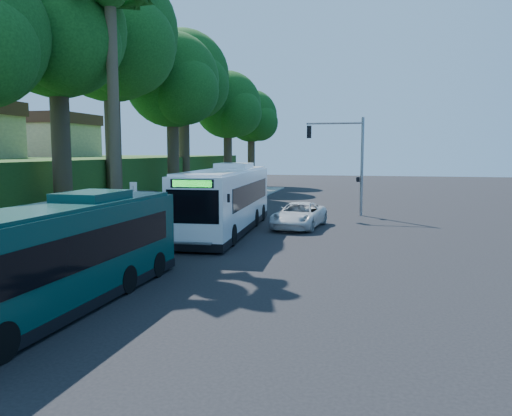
% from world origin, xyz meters
% --- Properties ---
extents(ground, '(140.00, 140.00, 0.00)m').
position_xyz_m(ground, '(0.00, 0.00, 0.00)').
color(ground, black).
rests_on(ground, ground).
extents(sidewalk, '(4.50, 70.00, 0.12)m').
position_xyz_m(sidewalk, '(-7.30, 0.00, 0.06)').
color(sidewalk, gray).
rests_on(sidewalk, ground).
extents(red_curb, '(0.25, 30.00, 0.13)m').
position_xyz_m(red_curb, '(-5.00, -4.00, 0.07)').
color(red_curb, maroon).
rests_on(red_curb, ground).
extents(grass_verge, '(8.00, 70.00, 0.06)m').
position_xyz_m(grass_verge, '(-13.00, 5.00, 0.03)').
color(grass_verge, '#234719').
rests_on(grass_verge, ground).
extents(bus_shelter, '(3.20, 1.51, 2.55)m').
position_xyz_m(bus_shelter, '(-7.26, -2.86, 1.81)').
color(bus_shelter, black).
rests_on(bus_shelter, ground).
extents(stop_sign_pole, '(0.35, 0.06, 3.17)m').
position_xyz_m(stop_sign_pole, '(-5.40, -5.00, 2.08)').
color(stop_sign_pole, gray).
rests_on(stop_sign_pole, ground).
extents(traffic_signal_pole, '(4.10, 0.30, 7.00)m').
position_xyz_m(traffic_signal_pole, '(3.78, 10.00, 4.42)').
color(traffic_signal_pole, gray).
rests_on(traffic_signal_pole, ground).
extents(palm_tree, '(4.20, 4.20, 14.40)m').
position_xyz_m(palm_tree, '(-8.20, -1.50, 12.38)').
color(palm_tree, '#4C3F2D').
rests_on(palm_tree, ground).
extents(hillside_backdrop, '(24.00, 60.00, 8.80)m').
position_xyz_m(hillside_backdrop, '(-26.30, 15.10, 2.44)').
color(hillside_backdrop, '#234719').
rests_on(hillside_backdrop, ground).
extents(tree_0, '(8.40, 8.00, 15.70)m').
position_xyz_m(tree_0, '(-12.40, -0.02, 11.20)').
color(tree_0, '#382B1E').
rests_on(tree_0, ground).
extents(tree_1, '(10.50, 10.00, 18.26)m').
position_xyz_m(tree_1, '(-13.37, 7.98, 12.73)').
color(tree_1, '#382B1E').
rests_on(tree_1, ground).
extents(tree_2, '(8.82, 8.40, 15.12)m').
position_xyz_m(tree_2, '(-11.89, 15.98, 10.48)').
color(tree_2, '#382B1E').
rests_on(tree_2, ground).
extents(tree_3, '(10.08, 9.60, 17.28)m').
position_xyz_m(tree_3, '(-13.88, 23.98, 11.98)').
color(tree_3, '#382B1E').
rests_on(tree_3, ground).
extents(tree_4, '(8.40, 8.00, 14.14)m').
position_xyz_m(tree_4, '(-11.40, 31.98, 9.73)').
color(tree_4, '#382B1E').
rests_on(tree_4, ground).
extents(tree_5, '(7.35, 7.00, 12.86)m').
position_xyz_m(tree_5, '(-10.41, 39.99, 8.96)').
color(tree_5, '#382B1E').
rests_on(tree_5, ground).
extents(white_bus, '(3.47, 13.18, 3.89)m').
position_xyz_m(white_bus, '(-2.61, 0.96, 1.90)').
color(white_bus, white).
rests_on(white_bus, ground).
extents(teal_bus, '(2.66, 11.20, 3.32)m').
position_xyz_m(teal_bus, '(-3.36, -13.74, 1.62)').
color(teal_bus, '#093531').
rests_on(teal_bus, ground).
extents(pickup, '(3.14, 5.68, 1.51)m').
position_xyz_m(pickup, '(1.25, 3.39, 0.75)').
color(pickup, silver).
rests_on(pickup, ground).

